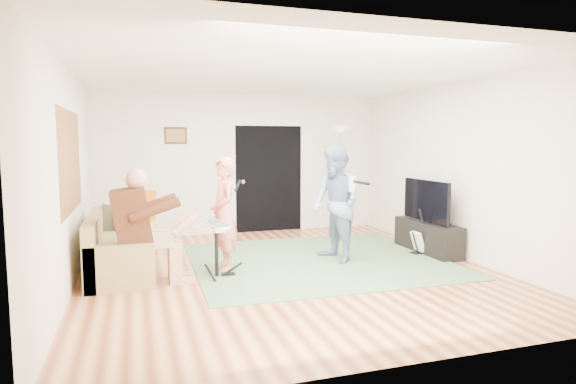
{
  "coord_description": "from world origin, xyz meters",
  "views": [
    {
      "loc": [
        -1.99,
        -6.23,
        1.79
      ],
      "look_at": [
        0.09,
        0.3,
        1.07
      ],
      "focal_mm": 30.0,
      "sensor_mm": 36.0,
      "label": 1
    }
  ],
  "objects_px": {
    "guitarist": "(336,204)",
    "dining_chair": "(142,229)",
    "tv_cabinet": "(428,237)",
    "television": "(426,200)",
    "torchiere_lamp": "(340,162)",
    "drum_kit": "(217,253)",
    "singer": "(224,214)",
    "sofa": "(115,253)",
    "guitar_spare": "(418,241)"
  },
  "relations": [
    {
      "from": "guitarist",
      "to": "dining_chair",
      "type": "xyz_separation_m",
      "value": [
        -2.75,
        1.66,
        -0.52
      ]
    },
    {
      "from": "tv_cabinet",
      "to": "television",
      "type": "height_order",
      "value": "television"
    },
    {
      "from": "torchiere_lamp",
      "to": "drum_kit",
      "type": "bearing_deg",
      "value": -143.47
    },
    {
      "from": "singer",
      "to": "television",
      "type": "height_order",
      "value": "singer"
    },
    {
      "from": "singer",
      "to": "television",
      "type": "bearing_deg",
      "value": 86.55
    },
    {
      "from": "guitarist",
      "to": "sofa",
      "type": "bearing_deg",
      "value": -105.86
    },
    {
      "from": "drum_kit",
      "to": "tv_cabinet",
      "type": "xyz_separation_m",
      "value": [
        3.5,
        0.41,
        -0.08
      ]
    },
    {
      "from": "drum_kit",
      "to": "guitar_spare",
      "type": "bearing_deg",
      "value": 5.58
    },
    {
      "from": "guitar_spare",
      "to": "torchiere_lamp",
      "type": "distance_m",
      "value": 2.12
    },
    {
      "from": "tv_cabinet",
      "to": "guitarist",
      "type": "bearing_deg",
      "value": -176.39
    },
    {
      "from": "guitarist",
      "to": "television",
      "type": "xyz_separation_m",
      "value": [
        1.62,
        0.11,
        -0.02
      ]
    },
    {
      "from": "sofa",
      "to": "tv_cabinet",
      "type": "bearing_deg",
      "value": -2.92
    },
    {
      "from": "drum_kit",
      "to": "guitar_spare",
      "type": "distance_m",
      "value": 3.28
    },
    {
      "from": "drum_kit",
      "to": "dining_chair",
      "type": "bearing_deg",
      "value": 115.1
    },
    {
      "from": "guitar_spare",
      "to": "sofa",
      "type": "bearing_deg",
      "value": 175.85
    },
    {
      "from": "guitar_spare",
      "to": "tv_cabinet",
      "type": "bearing_deg",
      "value": 20.22
    },
    {
      "from": "guitarist",
      "to": "dining_chair",
      "type": "height_order",
      "value": "guitarist"
    },
    {
      "from": "torchiere_lamp",
      "to": "singer",
      "type": "bearing_deg",
      "value": -146.97
    },
    {
      "from": "drum_kit",
      "to": "torchiere_lamp",
      "type": "xyz_separation_m",
      "value": [
        2.62,
        1.94,
        1.09
      ]
    },
    {
      "from": "drum_kit",
      "to": "tv_cabinet",
      "type": "bearing_deg",
      "value": 6.61
    },
    {
      "from": "sofa",
      "to": "torchiere_lamp",
      "type": "relative_size",
      "value": 0.97
    },
    {
      "from": "drum_kit",
      "to": "singer",
      "type": "xyz_separation_m",
      "value": [
        0.16,
        0.34,
        0.46
      ]
    },
    {
      "from": "dining_chair",
      "to": "television",
      "type": "bearing_deg",
      "value": -3.62
    },
    {
      "from": "singer",
      "to": "tv_cabinet",
      "type": "bearing_deg",
      "value": 86.54
    },
    {
      "from": "sofa",
      "to": "torchiere_lamp",
      "type": "bearing_deg",
      "value": 18.26
    },
    {
      "from": "tv_cabinet",
      "to": "television",
      "type": "bearing_deg",
      "value": 180.0
    },
    {
      "from": "television",
      "to": "drum_kit",
      "type": "bearing_deg",
      "value": -173.3
    },
    {
      "from": "television",
      "to": "sofa",
      "type": "bearing_deg",
      "value": 177.04
    },
    {
      "from": "sofa",
      "to": "singer",
      "type": "relative_size",
      "value": 1.27
    },
    {
      "from": "sofa",
      "to": "television",
      "type": "relative_size",
      "value": 1.68
    },
    {
      "from": "guitarist",
      "to": "dining_chair",
      "type": "relative_size",
      "value": 1.76
    },
    {
      "from": "drum_kit",
      "to": "tv_cabinet",
      "type": "height_order",
      "value": "drum_kit"
    },
    {
      "from": "dining_chair",
      "to": "tv_cabinet",
      "type": "xyz_separation_m",
      "value": [
        4.42,
        -1.55,
        -0.1
      ]
    },
    {
      "from": "guitar_spare",
      "to": "torchiere_lamp",
      "type": "bearing_deg",
      "value": 111.85
    },
    {
      "from": "guitar_spare",
      "to": "television",
      "type": "bearing_deg",
      "value": 25.12
    },
    {
      "from": "sofa",
      "to": "guitar_spare",
      "type": "height_order",
      "value": "sofa"
    },
    {
      "from": "drum_kit",
      "to": "singer",
      "type": "height_order",
      "value": "singer"
    },
    {
      "from": "torchiere_lamp",
      "to": "television",
      "type": "height_order",
      "value": "torchiere_lamp"
    },
    {
      "from": "guitarist",
      "to": "tv_cabinet",
      "type": "height_order",
      "value": "guitarist"
    },
    {
      "from": "sofa",
      "to": "guitarist",
      "type": "relative_size",
      "value": 1.15
    },
    {
      "from": "guitar_spare",
      "to": "torchiere_lamp",
      "type": "xyz_separation_m",
      "value": [
        -0.65,
        1.62,
        1.21
      ]
    },
    {
      "from": "sofa",
      "to": "guitar_spare",
      "type": "distance_m",
      "value": 4.57
    },
    {
      "from": "tv_cabinet",
      "to": "dining_chair",
      "type": "bearing_deg",
      "value": 160.64
    },
    {
      "from": "drum_kit",
      "to": "guitar_spare",
      "type": "relative_size",
      "value": 1.03
    },
    {
      "from": "guitar_spare",
      "to": "dining_chair",
      "type": "bearing_deg",
      "value": 158.62
    },
    {
      "from": "singer",
      "to": "tv_cabinet",
      "type": "relative_size",
      "value": 1.13
    },
    {
      "from": "singer",
      "to": "guitarist",
      "type": "bearing_deg",
      "value": 83.98
    },
    {
      "from": "sofa",
      "to": "guitarist",
      "type": "distance_m",
      "value": 3.2
    },
    {
      "from": "guitarist",
      "to": "drum_kit",
      "type": "bearing_deg",
      "value": -90.15
    },
    {
      "from": "sofa",
      "to": "drum_kit",
      "type": "height_order",
      "value": "sofa"
    }
  ]
}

